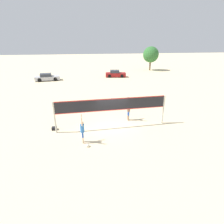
# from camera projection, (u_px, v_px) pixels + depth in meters

# --- Properties ---
(ground_plane) EXTENTS (200.00, 200.00, 0.00)m
(ground_plane) POSITION_uv_depth(u_px,v_px,m) (112.00, 127.00, 14.66)
(ground_plane) COLOR beige
(volleyball_net) EXTENTS (9.12, 0.13, 2.55)m
(volleyball_net) POSITION_uv_depth(u_px,v_px,m) (112.00, 107.00, 13.99)
(volleyball_net) COLOR beige
(volleyball_net) RESTS_ON ground_plane
(player_spiker) EXTENTS (0.28, 0.70, 2.07)m
(player_spiker) POSITION_uv_depth(u_px,v_px,m) (82.00, 129.00, 12.07)
(player_spiker) COLOR beige
(player_spiker) RESTS_ON ground_plane
(player_blocker) EXTENTS (0.28, 0.70, 2.12)m
(player_blocker) POSITION_uv_depth(u_px,v_px,m) (129.00, 109.00, 15.66)
(player_blocker) COLOR #8C664C
(player_blocker) RESTS_ON ground_plane
(volleyball) EXTENTS (0.23, 0.23, 0.23)m
(volleyball) POSITION_uv_depth(u_px,v_px,m) (88.00, 145.00, 11.92)
(volleyball) COLOR silver
(volleyball) RESTS_ON ground_plane
(gear_bag) EXTENTS (0.39, 0.34, 0.24)m
(gear_bag) POSITION_uv_depth(u_px,v_px,m) (54.00, 128.00, 14.25)
(gear_bag) COLOR black
(gear_bag) RESTS_ON ground_plane
(parked_car_near) EXTENTS (4.32, 2.44, 1.40)m
(parked_car_near) POSITION_uv_depth(u_px,v_px,m) (115.00, 74.00, 35.86)
(parked_car_near) COLOR maroon
(parked_car_near) RESTS_ON ground_plane
(parked_car_mid) EXTENTS (4.58, 2.34, 1.31)m
(parked_car_mid) POSITION_uv_depth(u_px,v_px,m) (47.00, 77.00, 32.52)
(parked_car_mid) COLOR #B7B7BC
(parked_car_mid) RESTS_ON ground_plane
(tree_left_cluster) EXTENTS (3.86, 3.86, 5.77)m
(tree_left_cluster) POSITION_uv_depth(u_px,v_px,m) (151.00, 55.00, 43.48)
(tree_left_cluster) COLOR brown
(tree_left_cluster) RESTS_ON ground_plane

